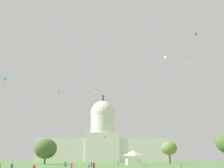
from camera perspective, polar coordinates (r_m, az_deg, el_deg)
The scene contains 25 objects.
capitol_building at distance 237.60m, azimuth -2.38°, elevation -13.98°, with size 127.14×25.70×67.30m.
event_tent at distance 108.54m, azimuth 5.32°, elevation -17.55°, with size 7.03×6.77×6.25m.
tree_west_mid at distance 124.06m, azimuth -16.01°, elevation -15.06°, with size 14.60×14.94×12.24m.
tree_east_far at distance 136.96m, azimuth 13.88°, elevation -15.10°, with size 9.95×8.78×11.94m.
person_grey_deep_crowd at distance 45.14m, azimuth -5.82°, elevation -19.98°, with size 0.54×0.54×1.48m.
person_red_near_tree_east at distance 66.32m, azimuth -9.93°, elevation -19.18°, with size 0.47×0.47×1.54m.
person_purple_lawn_far_right at distance 76.11m, azimuth -5.10°, elevation -19.14°, with size 0.61×0.61×1.70m.
person_teal_mid_right at distance 74.64m, azimuth -11.35°, elevation -18.92°, with size 0.52×0.52×1.64m.
person_teal_mid_left at distance 93.16m, azimuth 1.54°, elevation -19.04°, with size 0.47×0.47×1.58m.
person_maroon_edge_east at distance 52.54m, azimuth -4.53°, elevation -19.62°, with size 0.67×0.67×1.74m.
person_denim_back_right at distance 51.18m, azimuth -23.52°, elevation -18.36°, with size 0.54×0.54×1.62m.
person_black_back_left at distance 89.37m, azimuth -11.49°, elevation -18.76°, with size 0.38×0.38×1.54m.
person_olive_front_left at distance 77.39m, azimuth 16.55°, elevation -18.56°, with size 0.47×0.47×1.49m.
kite_lime_low at distance 218.51m, azimuth -11.74°, elevation -13.95°, with size 1.88×1.71×2.21m.
kite_gold_high at distance 201.48m, azimuth 4.95°, elevation -3.35°, with size 0.99×0.55×1.36m.
kite_turquoise_high at distance 175.47m, azimuth -5.86°, elevation -1.87°, with size 0.73×0.77×2.00m.
kite_white_high at distance 94.02m, azimuth 12.97°, elevation 6.35°, with size 1.04×0.75×3.17m.
kite_green_high at distance 106.73m, azimuth 19.94°, elevation 11.66°, with size 1.37×1.39×1.11m.
kite_black_mid at distance 197.68m, azimuth -1.75°, elevation -12.80°, with size 0.95×0.95×2.80m.
kite_orange_high at distance 192.99m, azimuth -13.00°, elevation -1.84°, with size 1.47×1.43×3.52m.
kite_pink_high at distance 90.53m, azimuth 18.66°, elevation 4.99°, with size 0.49×0.80×1.29m.
kite_blue_high at distance 158.32m, azimuth -6.26°, elevation -0.91°, with size 1.36×1.80×0.34m.
kite_magenta_mid at distance 178.92m, azimuth -14.12°, elevation -8.98°, with size 1.12×1.60×0.33m.
kite_cyan_mid at distance 77.02m, azimuth -24.93°, elevation 1.08°, with size 0.92×0.94×3.98m.
kite_yellow_mid at distance 153.14m, azimuth -0.86°, elevation -10.55°, with size 1.20×1.19×4.04m.
Camera 1 is at (-1.87, -38.27, 2.17)m, focal length 37.10 mm.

